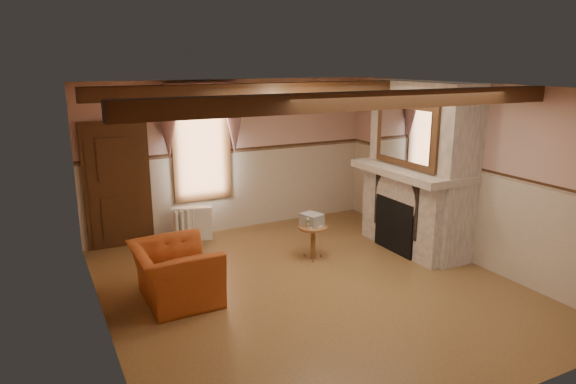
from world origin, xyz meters
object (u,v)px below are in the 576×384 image
side_table (313,242)px  oil_lamp (387,152)px  radiator (192,223)px  mantel_clock (392,156)px  armchair (175,273)px  bowl (403,162)px

side_table → oil_lamp: (1.69, 0.36, 1.29)m
radiator → mantel_clock: (3.16, -1.56, 1.22)m
armchair → mantel_clock: 4.27m
armchair → bowl: bowl is taller
bowl → armchair: bearing=-174.7°
side_table → oil_lamp: size_ratio=1.96×
armchair → mantel_clock: bearing=-81.4°
mantel_clock → bowl: bearing=-90.0°
radiator → mantel_clock: 3.73m
side_table → bowl: (1.69, -0.09, 1.18)m
bowl → side_table: bearing=176.9°
armchair → side_table: bearing=-79.7°
armchair → oil_lamp: bearing=-79.3°
armchair → side_table: 2.42m
mantel_clock → oil_lamp: (0.00, 0.15, 0.04)m
radiator → oil_lamp: oil_lamp is taller
bowl → radiator: bearing=149.5°
side_table → oil_lamp: oil_lamp is taller
side_table → mantel_clock: size_ratio=2.29×
mantel_clock → oil_lamp: size_ratio=0.86×
oil_lamp → armchair: bearing=-168.4°
radiator → bowl: size_ratio=2.15×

